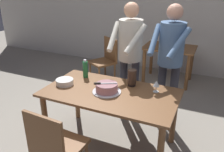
# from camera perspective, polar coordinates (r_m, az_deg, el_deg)

# --- Properties ---
(ground_plane) EXTENTS (14.00, 14.00, 0.00)m
(ground_plane) POSITION_cam_1_polar(r_m,az_deg,el_deg) (3.19, -0.40, -16.01)
(ground_plane) COLOR gray
(back_wall) EXTENTS (10.00, 0.12, 2.70)m
(back_wall) POSITION_cam_1_polar(r_m,az_deg,el_deg) (5.40, 13.58, 15.32)
(back_wall) COLOR silver
(back_wall) RESTS_ON ground_plane
(main_dining_table) EXTENTS (1.59, 0.87, 0.75)m
(main_dining_table) POSITION_cam_1_polar(r_m,az_deg,el_deg) (2.83, -0.44, -5.85)
(main_dining_table) COLOR brown
(main_dining_table) RESTS_ON ground_plane
(cake_on_platter) EXTENTS (0.34, 0.34, 0.11)m
(cake_on_platter) POSITION_cam_1_polar(r_m,az_deg,el_deg) (2.75, -1.30, -3.00)
(cake_on_platter) COLOR silver
(cake_on_platter) RESTS_ON main_dining_table
(cake_knife) EXTENTS (0.25, 0.14, 0.02)m
(cake_knife) POSITION_cam_1_polar(r_m,az_deg,el_deg) (2.72, -2.82, -1.81)
(cake_knife) COLOR silver
(cake_knife) RESTS_ON cake_on_platter
(plate_stack) EXTENTS (0.22, 0.22, 0.07)m
(plate_stack) POSITION_cam_1_polar(r_m,az_deg,el_deg) (3.01, -11.49, -1.41)
(plate_stack) COLOR white
(plate_stack) RESTS_ON main_dining_table
(wine_glass_near) EXTENTS (0.08, 0.08, 0.14)m
(wine_glass_near) POSITION_cam_1_polar(r_m,az_deg,el_deg) (2.78, 10.80, -1.89)
(wine_glass_near) COLOR silver
(wine_glass_near) RESTS_ON main_dining_table
(water_bottle) EXTENTS (0.07, 0.07, 0.25)m
(water_bottle) POSITION_cam_1_polar(r_m,az_deg,el_deg) (3.16, -6.53, 1.66)
(water_bottle) COLOR #1E6B38
(water_bottle) RESTS_ON main_dining_table
(hurricane_lamp) EXTENTS (0.11, 0.11, 0.21)m
(hurricane_lamp) POSITION_cam_1_polar(r_m,az_deg,el_deg) (2.90, 4.89, -0.41)
(hurricane_lamp) COLOR black
(hurricane_lamp) RESTS_ON main_dining_table
(person_cutting_cake) EXTENTS (0.47, 0.56, 1.72)m
(person_cutting_cake) POSITION_cam_1_polar(r_m,az_deg,el_deg) (3.22, 4.37, 6.10)
(person_cutting_cake) COLOR #2D2D38
(person_cutting_cake) RESTS_ON ground_plane
(person_standing_beside) EXTENTS (0.46, 0.57, 1.72)m
(person_standing_beside) POSITION_cam_1_polar(r_m,az_deg,el_deg) (3.11, 14.05, 4.88)
(person_standing_beside) COLOR #2D2D38
(person_standing_beside) RESTS_ON ground_plane
(chair_near_side) EXTENTS (0.46, 0.46, 0.90)m
(chair_near_side) POSITION_cam_1_polar(r_m,az_deg,el_deg) (2.43, -13.67, -16.16)
(chair_near_side) COLOR brown
(chair_near_side) RESTS_ON ground_plane
(background_table) EXTENTS (1.00, 0.70, 0.74)m
(background_table) POSITION_cam_1_polar(r_m,az_deg,el_deg) (4.84, 13.73, 5.10)
(background_table) COLOR brown
(background_table) RESTS_ON ground_plane
(background_chair_0) EXTENTS (0.61, 0.61, 0.90)m
(background_chair_0) POSITION_cam_1_polar(r_m,az_deg,el_deg) (4.73, -1.62, 4.25)
(background_chair_0) COLOR brown
(background_chair_0) RESTS_ON ground_plane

